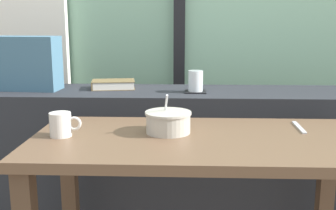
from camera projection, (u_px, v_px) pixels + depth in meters
dark_console_ledge at (176, 167)px, 2.07m from camera, size 2.80×0.39×0.79m
breakfast_table at (198, 170)px, 1.46m from camera, size 1.18×0.58×0.72m
coaster_square at (195, 92)px, 1.95m from camera, size 0.10×0.10×0.00m
juice_glass at (196, 82)px, 1.94m from camera, size 0.07×0.07×0.10m
closed_book at (113, 84)px, 2.05m from camera, size 0.23×0.17×0.04m
throw_pillow at (26, 63)px, 1.99m from camera, size 0.33×0.16×0.26m
soup_bowl at (168, 122)px, 1.49m from camera, size 0.17×0.17×0.15m
fork_utensil at (299, 127)px, 1.56m from camera, size 0.02×0.17×0.01m
ceramic_mug at (61, 124)px, 1.44m from camera, size 0.11×0.08×0.08m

